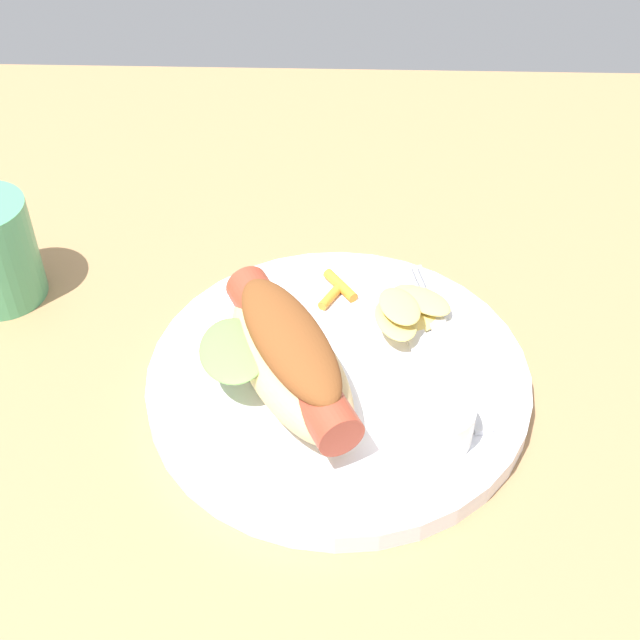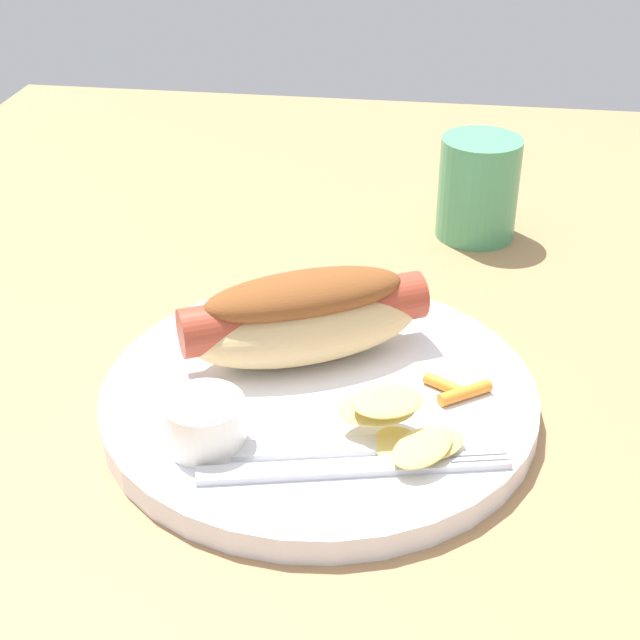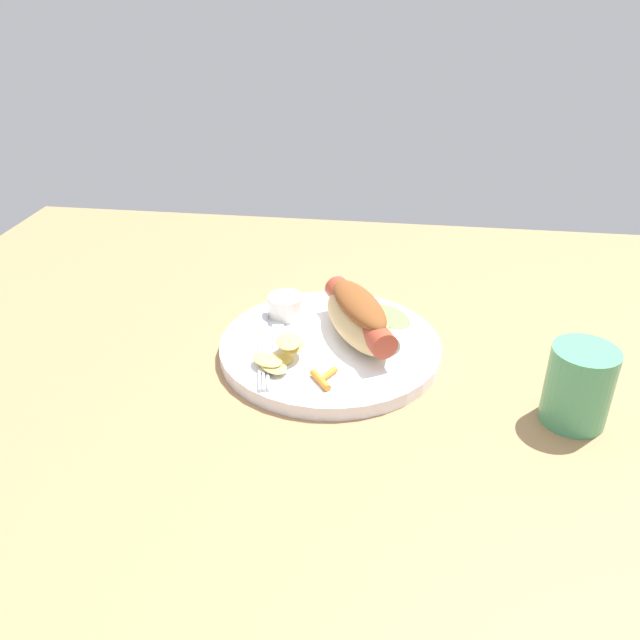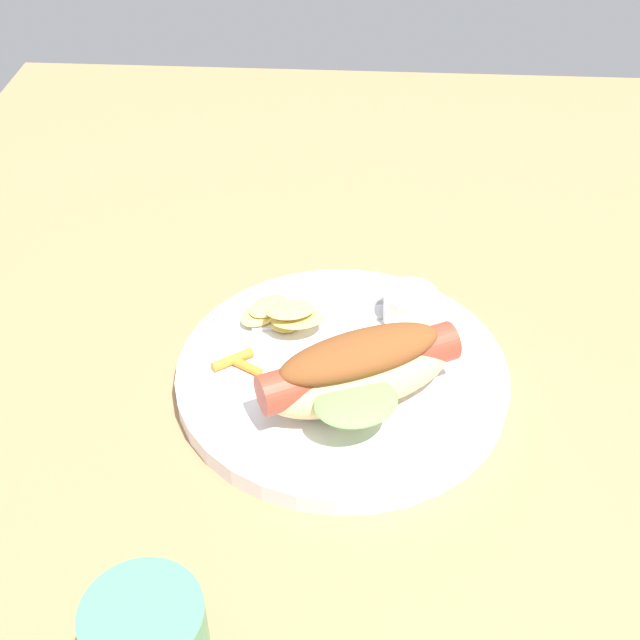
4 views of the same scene
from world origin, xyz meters
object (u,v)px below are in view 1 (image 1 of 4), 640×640
at_px(sauce_ramekin, 431,422).
at_px(fork, 440,346).
at_px(plate, 325,381).
at_px(knife, 420,362).
at_px(hot_dog, 281,356).
at_px(chips_pile, 403,309).
at_px(carrot_garnish, 326,289).

bearing_deg(sauce_ramekin, fork, 81.29).
height_order(sauce_ramekin, fork, sauce_ramekin).
xyz_separation_m(plate, knife, (0.06, 0.01, 0.01)).
bearing_deg(hot_dog, chips_pile, -77.75).
height_order(plate, sauce_ramekin, sauce_ramekin).
xyz_separation_m(knife, chips_pile, (-0.01, 0.04, 0.01)).
bearing_deg(plate, carrot_garnish, 90.86).
distance_m(plate, carrot_garnish, 0.08).
relative_size(plate, sauce_ramekin, 5.85).
xyz_separation_m(fork, knife, (-0.01, -0.02, -0.00)).
relative_size(plate, hot_dog, 1.65).
height_order(hot_dog, knife, hot_dog).
relative_size(hot_dog, carrot_garnish, 3.79).
relative_size(knife, carrot_garnish, 3.47).
xyz_separation_m(plate, hot_dog, (-0.03, -0.01, 0.04)).
height_order(plate, hot_dog, hot_dog).
relative_size(plate, carrot_garnish, 6.25).
relative_size(sauce_ramekin, carrot_garnish, 1.07).
height_order(fork, carrot_garnish, carrot_garnish).
bearing_deg(carrot_garnish, chips_pile, -27.55).
xyz_separation_m(sauce_ramekin, carrot_garnish, (-0.07, 0.13, -0.01)).
bearing_deg(fork, carrot_garnish, 42.63).
height_order(hot_dog, fork, hot_dog).
bearing_deg(carrot_garnish, sauce_ramekin, -63.06).
bearing_deg(carrot_garnish, plate, -89.14).
xyz_separation_m(hot_dog, sauce_ramekin, (0.09, -0.04, -0.01)).
distance_m(plate, chips_pile, 0.08).
bearing_deg(knife, carrot_garnish, 30.28).
bearing_deg(chips_pile, plate, -135.77).
height_order(plate, carrot_garnish, carrot_garnish).
height_order(hot_dog, sauce_ramekin, hot_dog).
distance_m(hot_dog, chips_pile, 0.11).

